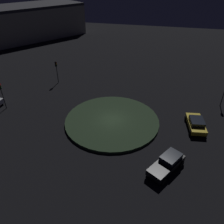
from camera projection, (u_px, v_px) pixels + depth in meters
ground_plane at (112, 122)px, 29.86m from camera, size 119.53×119.53×0.00m
roundabout_island at (112, 121)px, 29.77m from camera, size 12.59×12.59×0.35m
car_yellow at (196, 123)px, 28.29m from camera, size 4.47×2.56×1.40m
car_black at (167, 164)px, 22.41m from camera, size 4.71×3.85×1.56m
traffic_light_northeast at (56, 68)px, 38.33m from camera, size 0.38×0.39×4.01m
traffic_light_north at (1, 91)px, 31.10m from camera, size 0.30×0.36×4.08m
store_building at (21, 23)px, 62.04m from camera, size 35.66×31.03×8.75m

